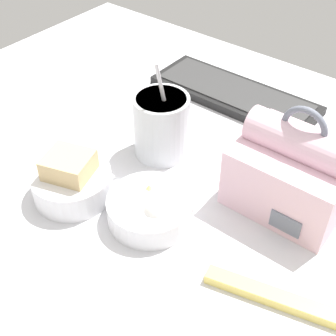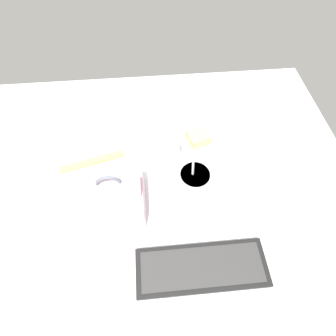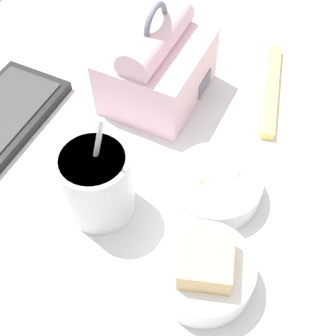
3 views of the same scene
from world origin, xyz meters
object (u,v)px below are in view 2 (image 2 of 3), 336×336
object	(u,v)px
lunch_bag	(114,198)
bento_bowl_sandwich	(198,144)
soup_cup	(194,184)
bento_bowl_snacks	(161,156)
chopstick_case	(92,162)
keyboard	(202,268)

from	to	relation	value
lunch_bag	bento_bowl_sandwich	size ratio (longest dim) A/B	1.39
soup_cup	bento_bowl_sandwich	world-z (taller)	soup_cup
bento_bowl_sandwich	bento_bowl_snacks	bearing A→B (deg)	16.02
bento_bowl_sandwich	chopstick_case	distance (cm)	39.13
bento_bowl_sandwich	bento_bowl_snacks	size ratio (longest dim) A/B	0.97
soup_cup	chopstick_case	bearing A→B (deg)	-24.27
keyboard	lunch_bag	world-z (taller)	lunch_bag
lunch_bag	chopstick_case	distance (cm)	21.59
bento_bowl_sandwich	chopstick_case	size ratio (longest dim) A/B	0.59
soup_cup	bento_bowl_sandwich	xyz separation A→B (cm)	(-4.42, -18.67, -3.05)
bento_bowl_snacks	chopstick_case	bearing A→B (deg)	-2.04
keyboard	chopstick_case	distance (cm)	52.30
bento_bowl_sandwich	bento_bowl_snacks	world-z (taller)	bento_bowl_sandwich
chopstick_case	keyboard	bearing A→B (deg)	130.03
lunch_bag	bento_bowl_snacks	size ratio (longest dim) A/B	1.35
bento_bowl_sandwich	keyboard	bearing A→B (deg)	83.01
keyboard	chopstick_case	xyz separation A→B (cm)	(33.64, -40.05, -0.22)
keyboard	soup_cup	size ratio (longest dim) A/B	1.86
keyboard	bento_bowl_snacks	world-z (taller)	bento_bowl_snacks
chopstick_case	lunch_bag	bearing A→B (deg)	116.83
soup_cup	bento_bowl_snacks	distance (cm)	17.92
keyboard	bento_bowl_snacks	xyz separation A→B (cm)	(8.62, -39.16, 1.27)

